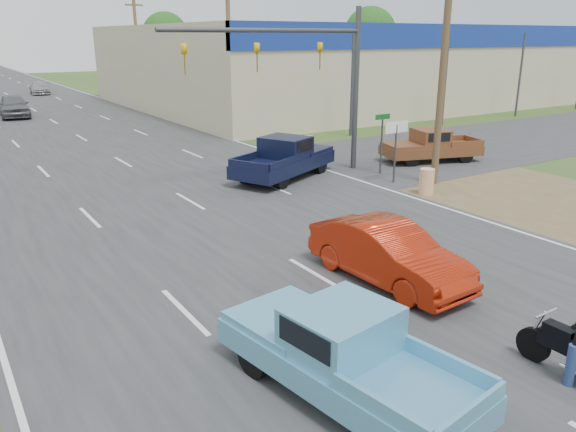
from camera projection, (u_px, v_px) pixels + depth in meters
main_road at (54, 122)px, 39.76m from camera, size 15.00×180.00×0.02m
cross_road at (170, 189)px, 22.18m from camera, size 120.00×10.00×0.02m
dirt_verge at (520, 194)px, 21.48m from camera, size 8.00×18.00×0.01m
big_box_store at (392, 62)px, 55.25m from camera, size 50.00×28.10×6.60m
utility_pole_1 at (445, 49)px, 21.47m from camera, size 2.00×0.28×10.00m
utility_pole_2 at (229, 44)px, 35.86m from camera, size 2.00×0.28×10.00m
utility_pole_3 at (137, 42)px, 50.24m from camera, size 2.00×0.28×10.00m
tree_3 at (370, 33)px, 90.30m from camera, size 8.40×8.40×10.40m
tree_5 at (165, 35)px, 97.44m from camera, size 7.98×7.98×9.88m
barrel_0 at (427, 182)px, 21.37m from camera, size 0.56×0.56×1.00m
barrel_1 at (308, 146)px, 28.37m from camera, size 0.56×0.56×1.00m
lane_sign at (396, 137)px, 22.64m from camera, size 1.20×0.08×2.52m
street_name_sign at (382, 137)px, 24.24m from camera, size 0.80×0.08×2.61m
signal_mast at (306, 61)px, 22.92m from camera, size 9.12×0.40×7.00m
red_convertible at (388, 254)px, 13.66m from camera, size 1.76×4.49×1.46m
blue_pickup at (340, 350)px, 9.35m from camera, size 2.51×4.97×1.58m
navy_pickup at (286, 157)px, 23.80m from camera, size 5.66×4.09×1.76m
brown_pickup at (429, 145)px, 26.90m from camera, size 5.03×3.14×1.56m
distant_car_grey at (14, 106)px, 41.71m from camera, size 2.37×5.05×1.67m
distant_car_silver at (39, 88)px, 58.43m from camera, size 2.21×4.58×1.29m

